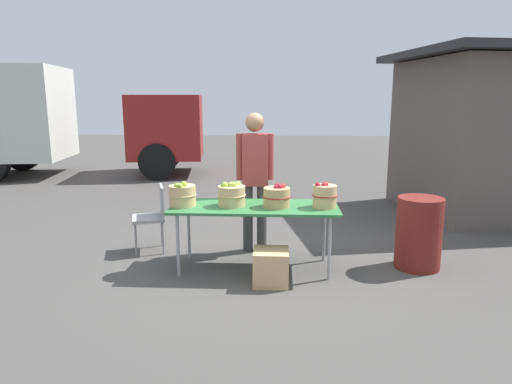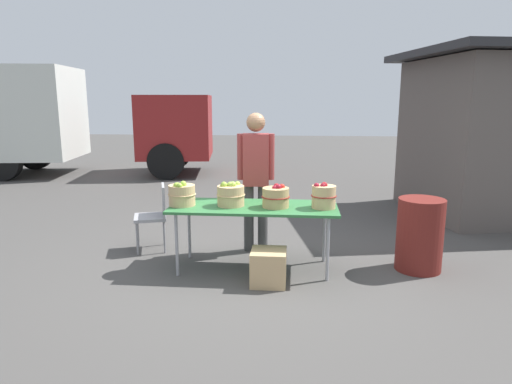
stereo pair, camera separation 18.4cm
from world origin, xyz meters
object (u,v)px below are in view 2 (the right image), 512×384
(apple_basket_red_1, at_px, (324,196))
(box_truck, at_px, (36,117))
(market_table, at_px, (254,210))
(apple_basket_green_0, at_px, (182,195))
(folding_chair, at_px, (155,212))
(vendor_adult, at_px, (256,171))
(trash_barrel, at_px, (420,235))
(apple_basket_red_0, at_px, (276,197))
(produce_crate, at_px, (269,267))
(apple_basket_green_1, at_px, (231,195))

(apple_basket_red_1, height_order, box_truck, box_truck)
(box_truck, bearing_deg, market_table, -53.09)
(apple_basket_green_0, distance_m, folding_chair, 0.88)
(market_table, bearing_deg, vendor_adult, 92.95)
(folding_chair, distance_m, trash_barrel, 3.27)
(market_table, distance_m, apple_basket_red_1, 0.81)
(apple_basket_green_0, relative_size, vendor_adult, 0.18)
(vendor_adult, distance_m, folding_chair, 1.41)
(apple_basket_red_0, distance_m, produce_crate, 0.79)
(apple_basket_red_1, bearing_deg, apple_basket_green_0, -179.54)
(apple_basket_red_0, distance_m, folding_chair, 1.73)
(box_truck, bearing_deg, apple_basket_green_0, -57.30)
(box_truck, bearing_deg, produce_crate, -54.13)
(apple_basket_red_1, relative_size, trash_barrel, 0.35)
(apple_basket_green_0, xyz_separation_m, apple_basket_green_1, (0.56, 0.04, 0.00))
(apple_basket_green_0, relative_size, box_truck, 0.04)
(apple_basket_green_0, xyz_separation_m, vendor_adult, (0.79, 0.69, 0.17))
(market_table, distance_m, box_truck, 8.90)
(apple_basket_green_1, relative_size, produce_crate, 0.88)
(market_table, height_order, box_truck, box_truck)
(folding_chair, bearing_deg, vendor_adult, 76.15)
(folding_chair, xyz_separation_m, produce_crate, (1.53, -1.00, -0.32))
(produce_crate, bearing_deg, apple_basket_green_1, 136.91)
(market_table, xyz_separation_m, vendor_adult, (-0.03, 0.65, 0.34))
(apple_basket_red_0, relative_size, apple_basket_red_1, 1.08)
(apple_basket_green_1, height_order, vendor_adult, vendor_adult)
(apple_basket_green_0, bearing_deg, apple_basket_red_1, 0.46)
(apple_basket_red_0, xyz_separation_m, box_truck, (-6.51, 6.33, 0.62))
(market_table, distance_m, folding_chair, 1.46)
(apple_basket_red_1, bearing_deg, market_table, 177.70)
(trash_barrel, relative_size, produce_crate, 2.25)
(apple_basket_red_0, bearing_deg, folding_chair, 159.23)
(apple_basket_green_0, bearing_deg, box_truck, 130.61)
(trash_barrel, bearing_deg, apple_basket_red_1, -171.87)
(vendor_adult, xyz_separation_m, folding_chair, (-1.30, -0.08, -0.54))
(market_table, xyz_separation_m, box_truck, (-6.25, 6.29, 0.78))
(apple_basket_red_0, relative_size, vendor_adult, 0.18)
(market_table, bearing_deg, produce_crate, -65.61)
(vendor_adult, xyz_separation_m, trash_barrel, (1.93, -0.52, -0.63))
(vendor_adult, bearing_deg, produce_crate, 97.20)
(apple_basket_green_0, height_order, folding_chair, apple_basket_green_0)
(apple_basket_red_1, distance_m, produce_crate, 1.00)
(box_truck, height_order, trash_barrel, box_truck)
(apple_basket_red_0, distance_m, apple_basket_red_1, 0.53)
(apple_basket_red_0, xyz_separation_m, trash_barrel, (1.65, 0.17, -0.45))
(market_table, bearing_deg, folding_chair, 157.14)
(market_table, xyz_separation_m, trash_barrel, (1.90, 0.13, -0.29))
(apple_basket_green_1, bearing_deg, apple_basket_green_0, -176.34)
(produce_crate, bearing_deg, apple_basket_red_1, 34.96)
(folding_chair, bearing_deg, apple_basket_green_0, 22.69)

